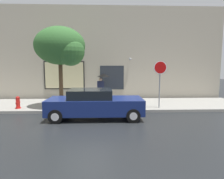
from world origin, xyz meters
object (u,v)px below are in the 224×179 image
Objects in this scene: parked_car at (95,104)px; stop_sign at (160,75)px; fire_hydrant at (18,102)px; street_tree at (62,47)px; pedestrian_with_umbrella at (103,80)px.

stop_sign reaches higher than parked_car.
parked_car is at bearing -21.24° from fire_hydrant.
stop_sign is at bearing 23.63° from parked_car.
stop_sign is (5.62, -0.54, -1.58)m from street_tree.
pedestrian_with_umbrella is 0.41× the size of street_tree.
parked_car is 4.12m from street_tree.
parked_car is 2.39× the size of pedestrian_with_umbrella.
fire_hydrant is at bearing 179.08° from stop_sign.
parked_car reaches higher than fire_hydrant.
fire_hydrant is 5.39m from pedestrian_with_umbrella.
street_tree reaches higher than parked_car.
street_tree is at bearing 174.50° from stop_sign.
parked_car is 1.69× the size of stop_sign.
fire_hydrant is 0.15× the size of street_tree.
stop_sign is (3.66, 1.60, 1.35)m from parked_car.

